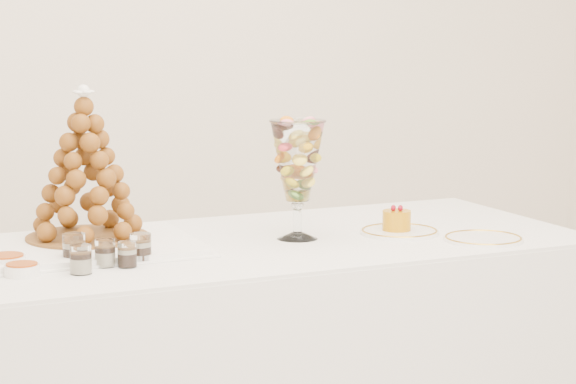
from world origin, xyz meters
name	(u,v)px	position (x,y,z in m)	size (l,w,h in m)	color
buffet_table	(222,380)	(-0.09, 0.35, 0.39)	(2.08, 0.91, 0.78)	white
lace_tray	(82,247)	(-0.46, 0.41, 0.79)	(0.60, 0.45, 0.02)	white
macaron_vase	(298,163)	(0.13, 0.34, 0.99)	(0.15, 0.15, 0.33)	white
cake_plate	(399,232)	(0.43, 0.30, 0.78)	(0.22, 0.22, 0.01)	white
spare_plate	(483,239)	(0.60, 0.12, 0.78)	(0.22, 0.22, 0.01)	white
verrine_a	(74,249)	(-0.52, 0.25, 0.81)	(0.06, 0.06, 0.08)	white
verrine_b	(105,253)	(-0.45, 0.19, 0.81)	(0.05, 0.05, 0.07)	white
verrine_c	(141,248)	(-0.35, 0.21, 0.81)	(0.05, 0.05, 0.07)	white
verrine_d	(81,259)	(-0.52, 0.13, 0.81)	(0.05, 0.05, 0.07)	white
verrine_e	(127,254)	(-0.40, 0.16, 0.81)	(0.05, 0.05, 0.06)	white
ramekin_back	(6,262)	(-0.68, 0.26, 0.79)	(0.10, 0.10, 0.03)	white
ramekin_front	(22,270)	(-0.66, 0.17, 0.79)	(0.09, 0.09, 0.03)	white
croquembouche	(85,164)	(-0.44, 0.47, 1.00)	(0.34, 0.34, 0.42)	brown
mousse_cake	(397,220)	(0.42, 0.30, 0.82)	(0.08, 0.08, 0.07)	#C58109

